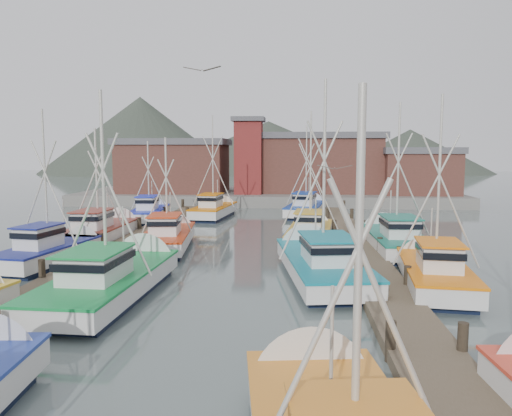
# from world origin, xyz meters

# --- Properties ---
(ground) EXTENTS (260.00, 260.00, 0.00)m
(ground) POSITION_xyz_m (0.00, 0.00, 0.00)
(ground) COLOR #485756
(ground) RESTS_ON ground
(dock_left) EXTENTS (2.30, 46.00, 1.50)m
(dock_left) POSITION_xyz_m (-7.00, 4.04, 0.21)
(dock_left) COLOR #4D412F
(dock_left) RESTS_ON ground
(dock_right) EXTENTS (2.30, 46.00, 1.50)m
(dock_right) POSITION_xyz_m (7.00, 4.04, 0.21)
(dock_right) COLOR #4D412F
(dock_right) RESTS_ON ground
(quay) EXTENTS (44.00, 16.00, 1.20)m
(quay) POSITION_xyz_m (0.00, 37.00, 0.60)
(quay) COLOR slate
(quay) RESTS_ON ground
(shed_left) EXTENTS (12.72, 8.48, 6.20)m
(shed_left) POSITION_xyz_m (-11.00, 35.00, 4.34)
(shed_left) COLOR brown
(shed_left) RESTS_ON quay
(shed_center) EXTENTS (14.84, 9.54, 6.90)m
(shed_center) POSITION_xyz_m (6.00, 37.00, 4.69)
(shed_center) COLOR brown
(shed_center) RESTS_ON quay
(shed_right) EXTENTS (8.48, 6.36, 5.20)m
(shed_right) POSITION_xyz_m (17.00, 34.00, 3.84)
(shed_right) COLOR brown
(shed_right) RESTS_ON quay
(lookout_tower) EXTENTS (3.60, 3.60, 8.50)m
(lookout_tower) POSITION_xyz_m (-2.00, 33.00, 5.55)
(lookout_tower) COLOR maroon
(lookout_tower) RESTS_ON quay
(distant_hills) EXTENTS (175.00, 140.00, 42.00)m
(distant_hills) POSITION_xyz_m (-12.76, 122.59, 0.00)
(distant_hills) COLOR #3D453A
(distant_hills) RESTS_ON ground
(boat_4) EXTENTS (3.81, 10.17, 9.28)m
(boat_4) POSITION_xyz_m (-4.26, -3.10, 0.68)
(boat_4) COLOR black
(boat_4) RESTS_ON ground
(boat_5) EXTENTS (4.57, 10.46, 10.13)m
(boat_5) POSITION_xyz_m (4.44, 0.66, 0.69)
(boat_5) COLOR black
(boat_5) RESTS_ON ground
(boat_6) EXTENTS (3.47, 8.04, 8.71)m
(boat_6) POSITION_xyz_m (-9.54, 2.40, 0.68)
(boat_6) COLOR black
(boat_6) RESTS_ON ground
(boat_7) EXTENTS (3.60, 8.42, 9.02)m
(boat_7) POSITION_xyz_m (9.39, -0.70, 0.68)
(boat_7) COLOR black
(boat_7) RESTS_ON ground
(boat_8) EXTENTS (3.54, 8.77, 7.50)m
(boat_8) POSITION_xyz_m (-4.59, 7.17, 0.68)
(boat_8) COLOR black
(boat_8) RESTS_ON ground
(boat_9) EXTENTS (3.61, 8.56, 9.14)m
(boat_9) POSITION_xyz_m (4.27, 9.54, 0.68)
(boat_9) COLOR black
(boat_9) RESTS_ON ground
(boat_10) EXTENTS (3.49, 9.31, 8.27)m
(boat_10) POSITION_xyz_m (-9.63, 9.18, 0.68)
(boat_10) COLOR black
(boat_10) RESTS_ON ground
(boat_11) EXTENTS (3.91, 9.31, 9.61)m
(boat_11) POSITION_xyz_m (9.22, 7.53, 0.68)
(boat_11) COLOR black
(boat_11) RESTS_ON ground
(boat_12) EXTENTS (3.84, 8.57, 9.82)m
(boat_12) POSITION_xyz_m (-4.01, 21.65, 0.68)
(boat_12) COLOR black
(boat_12) RESTS_ON ground
(boat_13) EXTENTS (4.27, 9.45, 9.11)m
(boat_13) POSITION_xyz_m (4.37, 23.88, 0.68)
(boat_13) COLOR black
(boat_13) RESTS_ON ground
(boat_14) EXTENTS (3.19, 8.09, 7.43)m
(boat_14) POSITION_xyz_m (-9.27, 19.15, 0.68)
(boat_14) COLOR black
(boat_14) RESTS_ON ground
(gull_near) EXTENTS (1.55, 0.64, 0.24)m
(gull_near) POSITION_xyz_m (-0.51, -2.79, 9.24)
(gull_near) COLOR gray
(gull_near) RESTS_ON ground
(gull_far) EXTENTS (1.55, 0.65, 0.24)m
(gull_far) POSITION_xyz_m (4.97, -0.83, 5.27)
(gull_far) COLOR gray
(gull_far) RESTS_ON ground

